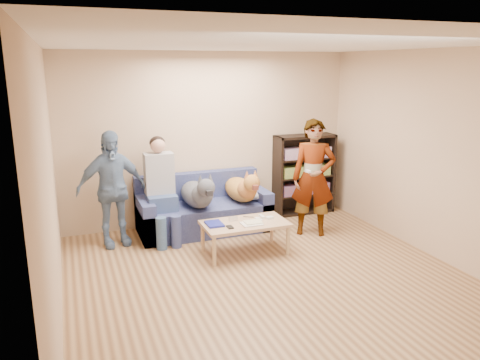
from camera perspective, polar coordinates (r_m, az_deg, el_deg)
name	(u,v)px	position (r m, az deg, el deg)	size (l,w,h in m)	color
ground	(278,287)	(5.34, 4.68, -12.89)	(5.00, 5.00, 0.00)	brown
ceiling	(283,44)	(4.77, 5.32, 16.19)	(5.00, 5.00, 0.00)	white
wall_back	(210,139)	(7.19, -3.69, 5.05)	(4.50, 4.50, 0.00)	tan
wall_front	(474,268)	(2.96, 26.68, -9.60)	(4.50, 4.50, 0.00)	tan
wall_left	(49,194)	(4.44, -22.24, -1.59)	(5.00, 5.00, 0.00)	tan
wall_right	(449,158)	(6.20, 24.10, 2.42)	(5.00, 5.00, 0.00)	tan
blanket	(254,194)	(7.06, 1.75, -1.69)	(0.45, 0.38, 0.16)	silver
person_standing_right	(313,178)	(6.73, 8.94, 0.26)	(0.61, 0.40, 1.67)	gray
person_standing_left	(111,189)	(6.47, -15.41, -1.07)	(0.92, 0.38, 1.58)	#6E89B0
held_controller	(308,171)	(6.43, 8.32, 1.06)	(0.04, 0.11, 0.03)	silver
notebook_blue	(214,224)	(5.98, -3.15, -5.36)	(0.20, 0.26, 0.03)	navy
papers	(251,224)	(6.00, 1.41, -5.35)	(0.26, 0.20, 0.01)	silver
magazine	(253,222)	(6.02, 1.60, -5.14)	(0.22, 0.17, 0.01)	beige
camera_silver	(233,219)	(6.13, -0.85, -4.75)	(0.11, 0.06, 0.05)	silver
controller_a	(262,217)	(6.25, 2.68, -4.47)	(0.04, 0.13, 0.03)	white
controller_b	(270,218)	(6.22, 3.65, -4.60)	(0.09, 0.06, 0.03)	white
headphone_cup_a	(260,220)	(6.12, 2.43, -4.93)	(0.07, 0.07, 0.02)	silver
headphone_cup_b	(257,218)	(6.19, 2.14, -4.71)	(0.07, 0.07, 0.02)	white
pen_orange	(248,226)	(5.92, 1.00, -5.64)	(0.01, 0.01, 0.14)	#C74E1C
pen_black	(248,217)	(6.27, 1.04, -4.52)	(0.01, 0.01, 0.14)	black
wallet	(230,227)	(5.88, -1.24, -5.75)	(0.07, 0.12, 0.01)	black
sofa	(203,212)	(6.98, -4.54, -3.85)	(1.90, 0.85, 0.82)	#515B93
person_seated	(161,185)	(6.58, -9.62, -0.64)	(0.40, 0.73, 1.47)	#3B5882
dog_gray	(198,194)	(6.63, -5.12, -1.67)	(0.40, 1.24, 0.58)	#4F5259
dog_tan	(242,189)	(6.90, 0.28, -1.07)	(0.38, 1.15, 0.56)	#BA7F39
coffee_table	(245,226)	(6.08, 0.61, -5.59)	(1.10, 0.60, 0.42)	tan
bookshelf	(304,172)	(7.75, 7.78, 0.92)	(1.00, 0.34, 1.30)	black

